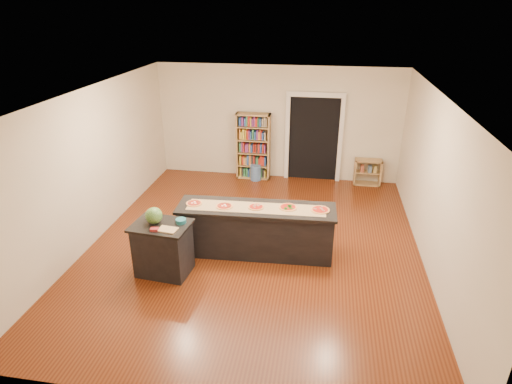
% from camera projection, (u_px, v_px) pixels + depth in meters
% --- Properties ---
extents(room, '(6.00, 7.00, 2.80)m').
position_uv_depth(room, '(254.00, 176.00, 7.40)').
color(room, beige).
rests_on(room, ground).
extents(doorway, '(1.40, 0.09, 2.21)m').
position_uv_depth(doorway, '(314.00, 133.00, 10.47)').
color(doorway, black).
rests_on(doorway, room).
extents(kitchen_island, '(2.75, 0.74, 0.91)m').
position_uv_depth(kitchen_island, '(256.00, 230.00, 7.57)').
color(kitchen_island, black).
rests_on(kitchen_island, ground).
extents(side_counter, '(0.91, 0.67, 0.90)m').
position_uv_depth(side_counter, '(163.00, 248.00, 7.01)').
color(side_counter, black).
rests_on(side_counter, ground).
extents(bookshelf, '(0.84, 0.30, 1.67)m').
position_uv_depth(bookshelf, '(253.00, 146.00, 10.69)').
color(bookshelf, tan).
rests_on(bookshelf, ground).
extents(low_shelf, '(0.65, 0.28, 0.65)m').
position_uv_depth(low_shelf, '(368.00, 172.00, 10.49)').
color(low_shelf, tan).
rests_on(low_shelf, ground).
extents(waste_bin, '(0.27, 0.27, 0.40)m').
position_uv_depth(waste_bin, '(256.00, 172.00, 10.81)').
color(waste_bin, '#496DA3').
rests_on(waste_bin, ground).
extents(kraft_paper, '(2.40, 0.54, 0.00)m').
position_uv_depth(kraft_paper, '(256.00, 208.00, 7.37)').
color(kraft_paper, tan).
rests_on(kraft_paper, kitchen_island).
extents(watermelon, '(0.27, 0.27, 0.27)m').
position_uv_depth(watermelon, '(154.00, 216.00, 6.81)').
color(watermelon, '#144214').
rests_on(watermelon, side_counter).
extents(cutting_board, '(0.32, 0.23, 0.02)m').
position_uv_depth(cutting_board, '(168.00, 230.00, 6.65)').
color(cutting_board, tan).
rests_on(cutting_board, side_counter).
extents(package_red, '(0.13, 0.10, 0.04)m').
position_uv_depth(package_red, '(154.00, 229.00, 6.63)').
color(package_red, maroon).
rests_on(package_red, side_counter).
extents(package_teal, '(0.17, 0.17, 0.06)m').
position_uv_depth(package_teal, '(181.00, 221.00, 6.87)').
color(package_teal, '#195966').
rests_on(package_teal, side_counter).
extents(pizza_a, '(0.26, 0.26, 0.02)m').
position_uv_depth(pizza_a, '(194.00, 203.00, 7.50)').
color(pizza_a, '#DE9755').
rests_on(pizza_a, kitchen_island).
extents(pizza_b, '(0.29, 0.29, 0.02)m').
position_uv_depth(pizza_b, '(224.00, 206.00, 7.40)').
color(pizza_b, '#DE9755').
rests_on(pizza_b, kitchen_island).
extents(pizza_c, '(0.29, 0.29, 0.02)m').
position_uv_depth(pizza_c, '(256.00, 207.00, 7.37)').
color(pizza_c, '#DE9755').
rests_on(pizza_c, kitchen_island).
extents(pizza_d, '(0.32, 0.32, 0.02)m').
position_uv_depth(pizza_d, '(288.00, 207.00, 7.36)').
color(pizza_d, '#DE9755').
rests_on(pizza_d, kitchen_island).
extents(pizza_e, '(0.30, 0.30, 0.02)m').
position_uv_depth(pizza_e, '(320.00, 210.00, 7.27)').
color(pizza_e, '#DE9755').
rests_on(pizza_e, kitchen_island).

